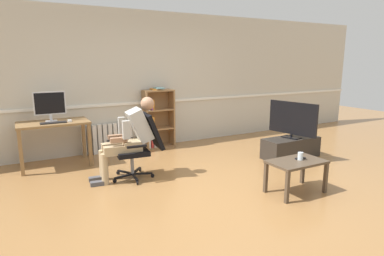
# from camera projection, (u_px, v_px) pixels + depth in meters

# --- Properties ---
(ground_plane) EXTENTS (18.00, 18.00, 0.00)m
(ground_plane) POSITION_uv_depth(u_px,v_px,m) (212.00, 190.00, 4.46)
(ground_plane) COLOR olive
(back_wall) EXTENTS (12.00, 0.13, 2.70)m
(back_wall) POSITION_uv_depth(u_px,v_px,m) (142.00, 81.00, 6.47)
(back_wall) COLOR beige
(back_wall) RESTS_ON ground_plane
(computer_desk) EXTENTS (1.11, 0.63, 0.76)m
(computer_desk) POSITION_uv_depth(u_px,v_px,m) (54.00, 129.00, 5.36)
(computer_desk) COLOR olive
(computer_desk) RESTS_ON ground_plane
(imac_monitor) EXTENTS (0.50, 0.14, 0.49)m
(imac_monitor) POSITION_uv_depth(u_px,v_px,m) (50.00, 104.00, 5.33)
(imac_monitor) COLOR silver
(imac_monitor) RESTS_ON computer_desk
(keyboard) EXTENTS (0.40, 0.12, 0.02)m
(keyboard) POSITION_uv_depth(u_px,v_px,m) (53.00, 123.00, 5.21)
(keyboard) COLOR black
(keyboard) RESTS_ON computer_desk
(computer_mouse) EXTENTS (0.06, 0.10, 0.03)m
(computer_mouse) POSITION_uv_depth(u_px,v_px,m) (70.00, 121.00, 5.34)
(computer_mouse) COLOR white
(computer_mouse) RESTS_ON computer_desk
(bookshelf) EXTENTS (0.61, 0.29, 1.23)m
(bookshelf) POSITION_uv_depth(u_px,v_px,m) (157.00, 120.00, 6.54)
(bookshelf) COLOR olive
(bookshelf) RESTS_ON ground_plane
(radiator) EXTENTS (0.96, 0.08, 0.57)m
(radiator) POSITION_uv_depth(u_px,v_px,m) (108.00, 138.00, 6.22)
(radiator) COLOR white
(radiator) RESTS_ON ground_plane
(office_chair) EXTENTS (0.80, 0.62, 0.98)m
(office_chair) POSITION_uv_depth(u_px,v_px,m) (141.00, 143.00, 4.86)
(office_chair) COLOR black
(office_chair) RESTS_ON ground_plane
(person_seated) EXTENTS (1.00, 0.41, 1.22)m
(person_seated) POSITION_uv_depth(u_px,v_px,m) (129.00, 136.00, 4.77)
(person_seated) COLOR tan
(person_seated) RESTS_ON ground_plane
(tv_stand) EXTENTS (1.09, 0.43, 0.37)m
(tv_stand) POSITION_uv_depth(u_px,v_px,m) (291.00, 148.00, 5.93)
(tv_stand) COLOR #2D2823
(tv_stand) RESTS_ON ground_plane
(tv_screen) EXTENTS (0.26, 0.94, 0.66)m
(tv_screen) POSITION_uv_depth(u_px,v_px,m) (293.00, 119.00, 5.83)
(tv_screen) COLOR black
(tv_screen) RESTS_ON tv_stand
(coffee_table) EXTENTS (0.75, 0.45, 0.45)m
(coffee_table) POSITION_uv_depth(u_px,v_px,m) (296.00, 165.00, 4.30)
(coffee_table) COLOR #4C3D2D
(coffee_table) RESTS_ON ground_plane
(drinking_glass) EXTENTS (0.07, 0.07, 0.10)m
(drinking_glass) POSITION_uv_depth(u_px,v_px,m) (300.00, 156.00, 4.31)
(drinking_glass) COLOR silver
(drinking_glass) RESTS_ON coffee_table
(spare_remote) EXTENTS (0.15, 0.06, 0.02)m
(spare_remote) POSITION_uv_depth(u_px,v_px,m) (300.00, 158.00, 4.36)
(spare_remote) COLOR black
(spare_remote) RESTS_ON coffee_table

